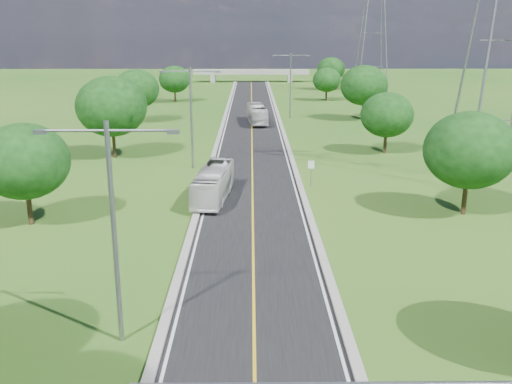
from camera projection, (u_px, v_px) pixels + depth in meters
ground at (252, 140)px, 72.00m from camera, size 260.00×260.00×0.00m
road at (252, 131)px, 77.75m from camera, size 8.00×150.00×0.06m
curb_left at (221, 131)px, 77.70m from camera, size 0.50×150.00×0.22m
curb_right at (283, 131)px, 77.77m from camera, size 0.50×150.00×0.22m
speed_limit_sign at (311, 169)px, 50.45m from camera, size 0.55×0.09×2.40m
overpass at (251, 73)px, 148.19m from camera, size 30.00×3.00×3.20m
streetlight_near_left at (113, 216)px, 24.18m from camera, size 5.90×0.25×10.00m
streetlight_mid_left at (191, 109)px, 55.89m from camera, size 5.90×0.25×10.00m
streetlight_far_right at (291, 80)px, 87.70m from camera, size 5.90×0.25×10.00m
power_tower_near at (507, 23)px, 49.09m from camera, size 9.00×6.40×28.00m
power_tower_far at (373, 26)px, 121.19m from camera, size 9.00×6.40×28.00m
tree_lb at (24, 161)px, 39.83m from camera, size 6.30×6.30×7.33m
tree_lc at (111, 106)px, 60.71m from camera, size 7.56×7.56×8.79m
tree_ld at (136, 89)px, 83.93m from camera, size 6.72×6.72×7.82m
tree_le at (174, 79)px, 107.18m from camera, size 5.88×5.88×6.84m
tree_rb at (470, 150)px, 41.94m from camera, size 6.72×6.72×7.82m
tree_rc at (387, 115)px, 63.24m from camera, size 5.88×5.88×6.84m
tree_rd at (364, 85)px, 86.06m from camera, size 7.14×7.14×8.30m
tree_re at (327, 80)px, 109.44m from camera, size 5.46×5.46×6.35m
tree_rf at (331, 69)px, 128.52m from camera, size 6.30×6.30×7.33m
bus_outbound at (257, 114)px, 83.91m from camera, size 3.09×10.01×2.75m
bus_inbound at (214, 183)px, 46.73m from camera, size 3.16×9.64×2.64m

